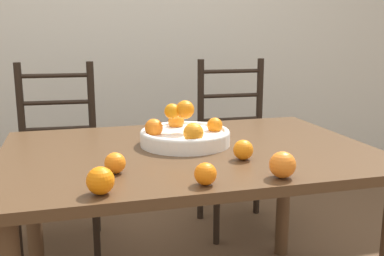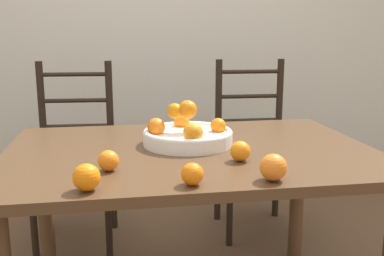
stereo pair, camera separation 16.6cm
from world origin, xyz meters
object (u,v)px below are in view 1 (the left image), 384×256
fruit_bowl (184,134)px  orange_loose_3 (115,163)px  chair_right (237,148)px  orange_loose_1 (243,150)px  orange_loose_4 (100,181)px  orange_loose_0 (205,174)px  orange_loose_2 (283,165)px  chair_left (58,161)px

fruit_bowl → orange_loose_3: 0.42m
fruit_bowl → chair_right: chair_right is taller
orange_loose_1 → orange_loose_4: (-0.51, -0.21, 0.00)m
orange_loose_3 → orange_loose_4: 0.19m
orange_loose_0 → orange_loose_2: size_ratio=0.81×
chair_right → chair_left: bearing=-178.0°
fruit_bowl → orange_loose_0: (-0.06, -0.48, -0.01)m
chair_right → orange_loose_4: bearing=-123.7°
orange_loose_1 → chair_left: 1.24m
orange_loose_3 → chair_right: 1.36m
orange_loose_1 → fruit_bowl: bearing=119.3°
orange_loose_1 → chair_right: size_ratio=0.07×
chair_left → chair_right: bearing=3.6°
orange_loose_1 → orange_loose_2: 0.22m
orange_loose_4 → chair_right: bearing=54.4°
orange_loose_1 → orange_loose_2: (0.04, -0.22, 0.01)m
orange_loose_1 → chair_left: (-0.66, 1.01, -0.28)m
orange_loose_2 → orange_loose_3: bearing=159.8°
fruit_bowl → orange_loose_2: 0.51m
orange_loose_0 → orange_loose_4: 0.30m
orange_loose_1 → orange_loose_3: size_ratio=1.05×
fruit_bowl → orange_loose_3: bearing=-135.7°
orange_loose_2 → chair_left: 1.44m
orange_loose_0 → chair_left: (-0.45, 1.23, -0.28)m
orange_loose_0 → chair_right: size_ratio=0.07×
orange_loose_1 → chair_right: (0.37, 1.01, -0.28)m
chair_left → orange_loose_2: bearing=-56.8°
orange_loose_3 → orange_loose_2: bearing=-20.2°
orange_loose_3 → chair_right: (0.82, 1.05, -0.28)m
fruit_bowl → chair_right: size_ratio=0.35×
fruit_bowl → orange_loose_2: bearing=-68.5°
orange_loose_0 → chair_right: chair_right is taller
orange_loose_0 → orange_loose_3: (-0.24, 0.18, 0.00)m
orange_loose_1 → chair_left: bearing=122.9°
orange_loose_2 → orange_loose_3: size_ratio=1.22×
fruit_bowl → orange_loose_4: size_ratio=4.52×
chair_left → chair_right: (1.03, 0.00, 0.00)m
orange_loose_0 → orange_loose_3: bearing=143.5°
orange_loose_4 → orange_loose_1: bearing=22.9°
orange_loose_1 → chair_left: chair_left is taller
fruit_bowl → chair_left: chair_left is taller
orange_loose_4 → chair_right: size_ratio=0.08×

